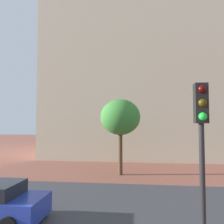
{
  "coord_description": "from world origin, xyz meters",
  "views": [
    {
      "loc": [
        0.88,
        -1.87,
        3.75
      ],
      "look_at": [
        -0.43,
        9.55,
        4.36
      ],
      "focal_mm": 35.6,
      "sensor_mm": 36.0,
      "label": 1
    }
  ],
  "objects": [
    {
      "name": "ground_plane",
      "position": [
        0.0,
        10.0,
        0.0
      ],
      "size": [
        120.0,
        120.0,
        0.0
      ],
      "primitive_type": "plane",
      "color": "brown"
    },
    {
      "name": "street_asphalt_strip",
      "position": [
        0.0,
        8.05,
        0.0
      ],
      "size": [
        120.0,
        8.24,
        0.0
      ],
      "primitive_type": "cube",
      "color": "#38383D",
      "rests_on": "ground_plane"
    },
    {
      "name": "landmark_building",
      "position": [
        3.35,
        27.05,
        10.77
      ],
      "size": [
        25.91,
        14.94,
        34.79
      ],
      "color": "beige",
      "rests_on": "ground_plane"
    },
    {
      "name": "traffic_light_pole",
      "position": [
        2.3,
        3.27,
        3.26
      ],
      "size": [
        0.28,
        0.34,
        4.66
      ],
      "color": "black",
      "rests_on": "ground_plane"
    },
    {
      "name": "tree_curb_far",
      "position": [
        -0.39,
        14.61,
        4.21
      ],
      "size": [
        2.95,
        2.95,
        5.58
      ],
      "color": "#4C3823",
      "rests_on": "ground_plane"
    }
  ]
}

